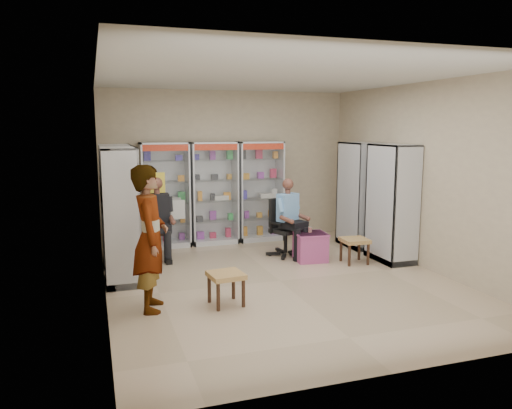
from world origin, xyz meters
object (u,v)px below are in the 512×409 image
object	(u,v)px
cabinet_right_near	(392,203)
pink_trunk	(310,247)
seated_shopkeeper	(287,220)
standing_man	(150,238)
cabinet_back_left	(165,195)
wooden_chair	(158,231)
office_chair	(286,227)
woven_stool_b	(226,289)
cabinet_back_mid	(214,193)
cabinet_left_near	(121,216)
cabinet_back_right	(260,191)
cabinet_left_far	(117,205)
cabinet_right_far	(359,195)
woven_stool_a	(354,251)

from	to	relation	value
cabinet_right_near	pink_trunk	xyz separation A→B (m)	(-1.31, 0.42, -0.76)
seated_shopkeeper	standing_man	bearing A→B (deg)	-167.81
cabinet_back_left	wooden_chair	distance (m)	0.94
cabinet_right_near	seated_shopkeeper	bearing A→B (deg)	63.09
office_chair	woven_stool_b	world-z (taller)	office_chair
cabinet_back_mid	cabinet_left_near	world-z (taller)	same
wooden_chair	seated_shopkeeper	world-z (taller)	seated_shopkeeper
cabinet_back_left	seated_shopkeeper	size ratio (longest dim) A/B	1.53
pink_trunk	cabinet_left_near	bearing A→B (deg)	-176.09
pink_trunk	cabinet_back_right	bearing A→B (deg)	99.85
cabinet_left_far	cabinet_back_left	bearing A→B (deg)	135.00
cabinet_right_near	standing_man	bearing A→B (deg)	104.56
cabinet_back_left	standing_man	world-z (taller)	cabinet_back_left
pink_trunk	standing_man	size ratio (longest dim) A/B	0.28
standing_man	wooden_chair	bearing A→B (deg)	0.65
cabinet_back_mid	pink_trunk	xyz separation A→B (m)	(1.27, -1.81, -0.76)
cabinet_right_near	cabinet_right_far	bearing A→B (deg)	0.00
cabinet_back_left	office_chair	world-z (taller)	cabinet_back_left
cabinet_right_far	wooden_chair	world-z (taller)	cabinet_right_far
seated_shopkeeper	pink_trunk	bearing A→B (deg)	-78.52
pink_trunk	woven_stool_a	world-z (taller)	pink_trunk
wooden_chair	pink_trunk	bearing A→B (deg)	-23.75
cabinet_right_far	pink_trunk	size ratio (longest dim) A/B	3.95
cabinet_right_near	cabinet_left_near	distance (m)	4.46
wooden_chair	seated_shopkeeper	distance (m)	2.30
cabinet_back_mid	wooden_chair	world-z (taller)	cabinet_back_mid
seated_shopkeeper	pink_trunk	xyz separation A→B (m)	(0.28, -0.40, -0.41)
cabinet_back_left	cabinet_back_mid	size ratio (longest dim) A/B	1.00
seated_shopkeeper	woven_stool_b	bearing A→B (deg)	-153.15
cabinet_back_left	woven_stool_a	world-z (taller)	cabinet_back_left
cabinet_left_far	seated_shopkeeper	size ratio (longest dim) A/B	1.53
office_chair	woven_stool_b	xyz separation A→B (m)	(-1.65, -2.09, -0.30)
cabinet_right_far	cabinet_right_near	size ratio (longest dim) A/B	1.00
cabinet_left_far	cabinet_back_right	bearing A→B (deg)	108.19
cabinet_back_mid	cabinet_left_near	size ratio (longest dim) A/B	1.00
cabinet_back_mid	cabinet_back_right	size ratio (longest dim) A/B	1.00
cabinet_back_right	cabinet_left_far	world-z (taller)	same
office_chair	woven_stool_b	distance (m)	2.68
cabinet_left_far	office_chair	distance (m)	2.94
woven_stool_b	cabinet_left_far	bearing A→B (deg)	115.60
standing_man	office_chair	bearing A→B (deg)	-43.54
cabinet_back_left	office_chair	bearing A→B (deg)	-35.32
standing_man	cabinet_left_near	bearing A→B (deg)	21.74
seated_shopkeeper	woven_stool_b	xyz separation A→B (m)	(-1.65, -2.04, -0.44)
cabinet_left_near	cabinet_back_right	bearing A→B (deg)	125.65
cabinet_back_right	woven_stool_a	bearing A→B (deg)	-66.30
cabinet_left_near	pink_trunk	world-z (taller)	cabinet_left_near
cabinet_right_near	seated_shopkeeper	size ratio (longest dim) A/B	1.53
office_chair	pink_trunk	world-z (taller)	office_chair
cabinet_left_far	cabinet_right_near	bearing A→B (deg)	73.75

